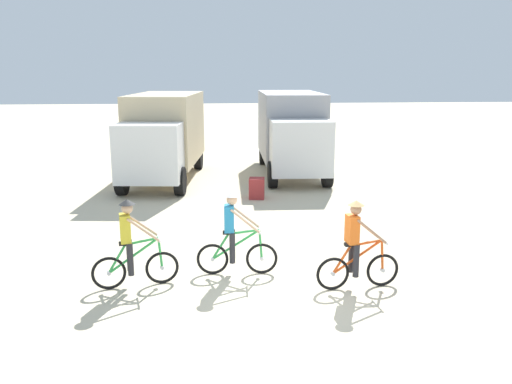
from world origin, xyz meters
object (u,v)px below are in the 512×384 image
cyclist_orange_shirt (132,247)px  cyclist_near_camera (356,248)px  box_truck_tan_camper (164,132)px  cyclist_cowboy_hat (234,236)px  supply_crate (257,188)px  box_truck_grey_hauler (292,129)px

cyclist_orange_shirt → cyclist_near_camera: size_ratio=1.00×
cyclist_orange_shirt → cyclist_near_camera: bearing=-5.8°
box_truck_tan_camper → cyclist_orange_shirt: bearing=-88.7°
cyclist_cowboy_hat → cyclist_orange_shirt: bearing=-166.3°
cyclist_cowboy_hat → supply_crate: bearing=81.1°
box_truck_tan_camper → box_truck_grey_hauler: 5.23m
box_truck_tan_camper → supply_crate: 5.09m
box_truck_grey_hauler → supply_crate: (-1.82, -4.30, -1.52)m
supply_crate → cyclist_orange_shirt: bearing=-113.3°
box_truck_grey_hauler → cyclist_orange_shirt: box_truck_grey_hauler is taller
box_truck_grey_hauler → cyclist_near_camera: bearing=-92.4°
box_truck_grey_hauler → cyclist_cowboy_hat: bearing=-104.6°
box_truck_grey_hauler → supply_crate: size_ratio=9.73×
supply_crate → box_truck_tan_camper: bearing=133.7°
box_truck_tan_camper → cyclist_near_camera: box_truck_tan_camper is taller
box_truck_grey_hauler → cyclist_orange_shirt: 12.58m
cyclist_cowboy_hat → supply_crate: cyclist_cowboy_hat is taller
cyclist_orange_shirt → supply_crate: bearing=66.7°
cyclist_near_camera → supply_crate: (-1.32, 7.67, -0.50)m
supply_crate → cyclist_cowboy_hat: bearing=-98.9°
cyclist_orange_shirt → cyclist_near_camera: 4.46m
cyclist_cowboy_hat → supply_crate: 6.82m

